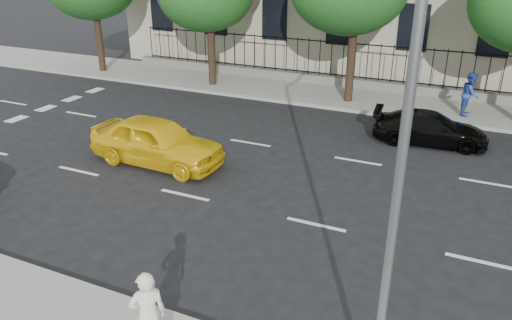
{
  "coord_description": "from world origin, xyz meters",
  "views": [
    {
      "loc": [
        3.22,
        -8.37,
        6.78
      ],
      "look_at": [
        -1.95,
        3.0,
        1.29
      ],
      "focal_mm": 35.0,
      "sensor_mm": 36.0,
      "label": 1
    }
  ],
  "objects_px": {
    "yellow_taxi": "(157,141)",
    "black_sedan": "(430,128)",
    "street_light": "(417,79)",
    "woman_near": "(148,315)"
  },
  "relations": [
    {
      "from": "black_sedan",
      "to": "woman_near",
      "type": "xyz_separation_m",
      "value": [
        -3.11,
        -12.78,
        0.42
      ]
    },
    {
      "from": "street_light",
      "to": "black_sedan",
      "type": "relative_size",
      "value": 1.99
    },
    {
      "from": "yellow_taxi",
      "to": "black_sedan",
      "type": "height_order",
      "value": "yellow_taxi"
    },
    {
      "from": "yellow_taxi",
      "to": "black_sedan",
      "type": "distance_m",
      "value": 9.72
    },
    {
      "from": "yellow_taxi",
      "to": "black_sedan",
      "type": "relative_size",
      "value": 1.13
    },
    {
      "from": "black_sedan",
      "to": "street_light",
      "type": "bearing_deg",
      "value": 177.09
    },
    {
      "from": "yellow_taxi",
      "to": "black_sedan",
      "type": "bearing_deg",
      "value": -52.86
    },
    {
      "from": "street_light",
      "to": "yellow_taxi",
      "type": "height_order",
      "value": "street_light"
    },
    {
      "from": "street_light",
      "to": "woman_near",
      "type": "xyz_separation_m",
      "value": [
        -3.68,
        -1.32,
        -4.14
      ]
    },
    {
      "from": "street_light",
      "to": "black_sedan",
      "type": "xyz_separation_m",
      "value": [
        -0.57,
        11.46,
        -4.56
      ]
    }
  ]
}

